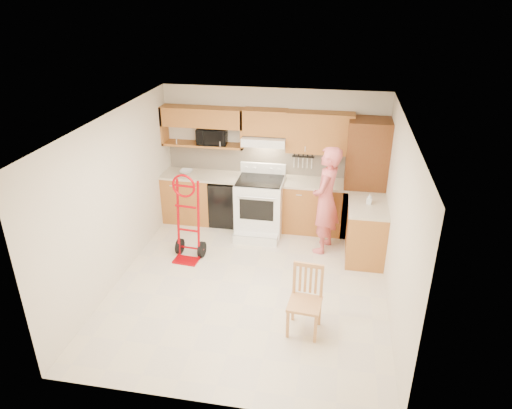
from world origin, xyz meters
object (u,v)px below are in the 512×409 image
(person, at_px, (326,200))
(microwave, at_px, (212,136))
(dining_chair, at_px, (305,302))
(range, at_px, (259,203))
(hand_truck, at_px, (186,222))

(person, bearing_deg, microwave, -96.72)
(person, xyz_separation_m, dining_chair, (-0.14, -2.15, -0.45))
(range, height_order, hand_truck, hand_truck)
(range, relative_size, person, 0.66)
(microwave, relative_size, hand_truck, 0.40)
(range, xyz_separation_m, hand_truck, (-1.00, -1.08, 0.07))
(microwave, xyz_separation_m, person, (2.11, -0.83, -0.73))
(dining_chair, bearing_deg, person, 91.41)
(range, distance_m, person, 1.26)
(range, relative_size, dining_chair, 1.32)
(range, bearing_deg, dining_chair, -67.93)
(person, relative_size, hand_truck, 1.37)
(microwave, bearing_deg, hand_truck, -97.49)
(microwave, relative_size, range, 0.44)
(microwave, bearing_deg, range, -30.95)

